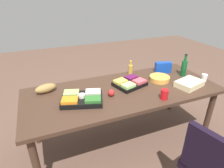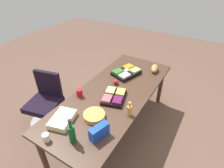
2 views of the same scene
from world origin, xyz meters
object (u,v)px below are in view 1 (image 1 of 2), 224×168
chip_bag_blue (163,67)px  apple_red (111,93)px  sheet_cake (189,84)px  dressing_bottle (131,69)px  chip_bowl (160,78)px  veggie_tray (82,98)px  fruit_platter (130,83)px  bread_loaf (46,88)px  wine_bottle (184,68)px  paper_cup (204,78)px  red_solo_cup (164,94)px  conference_table (124,95)px

chip_bag_blue → apple_red: bearing=-159.7°
sheet_cake → dressing_bottle: bearing=129.3°
chip_bag_blue → chip_bowl: bearing=-133.3°
veggie_tray → fruit_platter: 0.65m
veggie_tray → bread_loaf: bearing=133.5°
chip_bowl → apple_red: size_ratio=3.36×
veggie_tray → chip_bag_blue: 1.29m
fruit_platter → bread_loaf: bearing=168.0°
wine_bottle → paper_cup: bearing=-60.1°
chip_bag_blue → dressing_bottle: size_ratio=1.14×
dressing_bottle → veggie_tray: bearing=-150.3°
fruit_platter → red_solo_cup: bearing=-65.0°
conference_table → chip_bag_blue: bearing=19.7°
red_solo_cup → conference_table: bearing=131.4°
chip_bowl → conference_table: bearing=-174.5°
fruit_platter → paper_cup: bearing=-14.5°
veggie_tray → bread_loaf: size_ratio=2.05×
red_solo_cup → fruit_platter: bearing=115.0°
wine_bottle → fruit_platter: wine_bottle is taller
wine_bottle → chip_bowl: size_ratio=1.18×
wine_bottle → chip_bowl: (-0.39, -0.01, -0.09)m
wine_bottle → sheet_cake: (-0.15, -0.28, -0.08)m
conference_table → dressing_bottle: bearing=53.5°
apple_red → fruit_platter: (0.30, 0.15, -0.01)m
bread_loaf → sheet_cake: (1.62, -0.50, -0.02)m
wine_bottle → apple_red: (-1.11, -0.14, -0.08)m
paper_cup → bread_loaf: 1.96m
red_solo_cup → bread_loaf: red_solo_cup is taller
fruit_platter → dressing_bottle: bearing=61.7°
bread_loaf → paper_cup: bearing=-13.3°
veggie_tray → sheet_cake: bearing=-6.4°
dressing_bottle → chip_bag_blue: bearing=-14.9°
paper_cup → chip_bag_blue: (-0.32, 0.43, 0.03)m
veggie_tray → paper_cup: paper_cup is taller
chip_bag_blue → dressing_bottle: (-0.45, 0.12, -0.00)m
sheet_cake → dressing_bottle: size_ratio=1.65×
chip_bowl → apple_red: apple_red is taller
bread_loaf → chip_bag_blue: bearing=-0.5°
bread_loaf → fruit_platter: bearing=-12.0°
apple_red → chip_bag_blue: 0.98m
bread_loaf → sheet_cake: 1.70m
apple_red → chip_bag_blue: size_ratio=0.35×
apple_red → dressing_bottle: size_ratio=0.39×
wine_bottle → fruit_platter: (-0.81, 0.01, -0.08)m
apple_red → bread_loaf: size_ratio=0.32×
chip_bag_blue → conference_table: bearing=-160.3°
conference_table → wine_bottle: wine_bottle is taller
red_solo_cup → apple_red: size_ratio=1.45×
veggie_tray → sheet_cake: size_ratio=1.53×
veggie_tray → conference_table: bearing=8.2°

